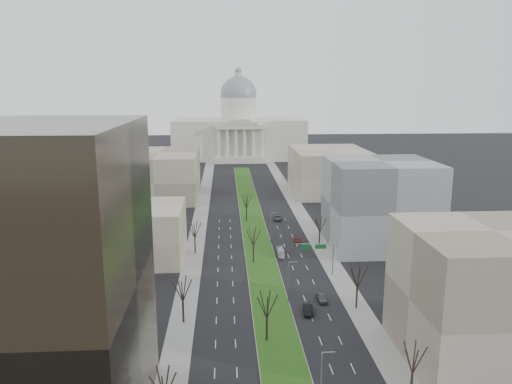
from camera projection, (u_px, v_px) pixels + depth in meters
name	position (u px, v px, depth m)	size (l,w,h in m)	color
ground	(252.00, 221.00, 166.12)	(600.00, 600.00, 0.00)	black
median	(253.00, 221.00, 165.11)	(8.00, 222.03, 0.20)	#999993
sidewalk_left	(196.00, 245.00, 140.62)	(5.00, 330.00, 0.15)	gray
sidewalk_right	(318.00, 243.00, 142.78)	(5.00, 330.00, 0.15)	gray
capitol	(239.00, 132.00, 308.70)	(80.00, 46.00, 55.00)	beige
building_beige_left	(132.00, 233.00, 128.45)	(26.00, 22.00, 14.00)	tan
building_tan_right	(488.00, 296.00, 79.98)	(26.00, 24.00, 22.00)	gray
building_grey_right	(380.00, 204.00, 138.39)	(28.00, 26.00, 24.00)	slate
building_far_left	(160.00, 175.00, 201.11)	(30.00, 40.00, 18.00)	gray
building_far_right	(329.00, 171.00, 210.32)	(30.00, 40.00, 18.00)	tan
tree_left_near	(164.00, 383.00, 64.12)	(5.10, 5.10, 9.18)	black
tree_left_mid	(182.00, 288.00, 93.32)	(5.40, 5.40, 9.72)	black
tree_left_far	(195.00, 229.00, 132.39)	(5.28, 5.28, 9.50)	black
tree_right_near	(413.00, 357.00, 70.14)	(5.16, 5.16, 9.29)	black
tree_right_mid	(358.00, 275.00, 99.32)	(5.52, 5.52, 9.94)	black
tree_right_far	(320.00, 224.00, 138.49)	(5.04, 5.04, 9.07)	black
tree_median_a	(267.00, 304.00, 86.45)	(5.40, 5.40, 9.72)	black
tree_median_b	(253.00, 236.00, 125.49)	(5.40, 5.40, 9.72)	black
tree_median_c	(246.00, 201.00, 164.53)	(5.40, 5.40, 9.72)	black
streetlamp_median_a	(321.00, 381.00, 67.75)	(1.90, 0.20, 9.16)	gray
streetlamp_median_b	(289.00, 282.00, 101.91)	(1.90, 0.20, 9.16)	gray
streetlamp_median_c	(271.00, 228.00, 140.94)	(1.90, 0.20, 9.16)	gray
mast_arm_signs	(322.00, 251.00, 116.90)	(9.12, 0.24, 8.09)	gray
car_grey_near	(322.00, 297.00, 104.13)	(1.88, 4.68, 1.60)	#515459
car_black	(308.00, 309.00, 98.68)	(1.82, 5.23, 1.72)	black
car_red	(297.00, 240.00, 143.27)	(1.80, 4.44, 1.29)	maroon
car_grey_far	(277.00, 218.00, 167.17)	(2.53, 5.50, 1.53)	#474A4E
box_van	(280.00, 252.00, 132.35)	(1.62, 6.94, 1.93)	silver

